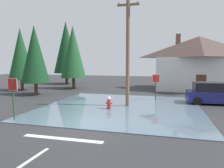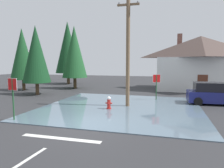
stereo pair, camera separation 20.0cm
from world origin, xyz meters
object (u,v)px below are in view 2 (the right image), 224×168
object	(u,v)px
stop_sign_near	(13,91)
fire_hydrant	(109,103)
parked_car	(214,94)
pine_tree_far_center	(22,54)
pine_tree_mid_left	(68,47)
house	(200,62)
pine_tree_short_left	(74,52)
stop_sign_far	(156,82)
utility_pole	(128,50)
pine_tree_tall_left	(36,54)

from	to	relation	value
stop_sign_near	fire_hydrant	xyz separation A→B (m)	(4.44, 4.06, -1.26)
stop_sign_near	parked_car	world-z (taller)	stop_sign_near
stop_sign_near	pine_tree_far_center	world-z (taller)	pine_tree_far_center
stop_sign_near	pine_tree_mid_left	distance (m)	20.65
house	pine_tree_far_center	size ratio (longest dim) A/B	1.44
fire_hydrant	pine_tree_mid_left	xyz separation A→B (m)	(-10.91, 15.17, 5.10)
fire_hydrant	pine_tree_short_left	bearing A→B (deg)	126.12
stop_sign_near	pine_tree_far_center	bearing A→B (deg)	126.21
stop_sign_near	pine_tree_short_left	world-z (taller)	pine_tree_short_left
pine_tree_mid_left	stop_sign_far	bearing A→B (deg)	-37.53
pine_tree_mid_left	utility_pole	bearing A→B (deg)	-49.19
parked_car	utility_pole	bearing A→B (deg)	-157.62
stop_sign_near	parked_car	bearing A→B (deg)	33.79
pine_tree_mid_left	pine_tree_far_center	world-z (taller)	pine_tree_mid_left
stop_sign_far	stop_sign_near	bearing A→B (deg)	-131.00
pine_tree_short_left	parked_car	bearing A→B (deg)	-22.71
pine_tree_tall_left	pine_tree_short_left	distance (m)	5.84
stop_sign_far	pine_tree_mid_left	size ratio (longest dim) A/B	0.24
stop_sign_near	fire_hydrant	distance (m)	6.15
parked_car	pine_tree_far_center	size ratio (longest dim) A/B	0.59
fire_hydrant	utility_pole	size ratio (longest dim) A/B	0.12
stop_sign_far	house	distance (m)	9.84
house	pine_tree_mid_left	world-z (taller)	pine_tree_mid_left
fire_hydrant	pine_tree_short_left	size ratio (longest dim) A/B	0.12
stop_sign_near	pine_tree_mid_left	size ratio (longest dim) A/B	0.26
stop_sign_far	pine_tree_tall_left	bearing A→B (deg)	179.65
stop_sign_near	pine_tree_tall_left	bearing A→B (deg)	117.75
stop_sign_far	parked_car	distance (m)	4.61
stop_sign_far	fire_hydrant	bearing A→B (deg)	-123.66
stop_sign_far	parked_car	world-z (taller)	stop_sign_far
house	stop_sign_near	bearing A→B (deg)	-125.13
utility_pole	pine_tree_short_left	distance (m)	12.31
fire_hydrant	pine_tree_far_center	world-z (taller)	pine_tree_far_center
utility_pole	house	world-z (taller)	utility_pole
pine_tree_short_left	stop_sign_far	bearing A→B (deg)	-28.60
pine_tree_tall_left	pine_tree_short_left	xyz separation A→B (m)	(1.55, 5.61, 0.47)
fire_hydrant	house	world-z (taller)	house
pine_tree_mid_left	pine_tree_far_center	size ratio (longest dim) A/B	1.30
pine_tree_short_left	pine_tree_far_center	size ratio (longest dim) A/B	1.08
pine_tree_tall_left	pine_tree_short_left	world-z (taller)	pine_tree_short_left
pine_tree_mid_left	pine_tree_tall_left	bearing A→B (deg)	-79.72
stop_sign_near	utility_pole	world-z (taller)	utility_pole
parked_car	pine_tree_short_left	distance (m)	16.61
fire_hydrant	pine_tree_mid_left	size ratio (longest dim) A/B	0.10
stop_sign_near	pine_tree_tall_left	distance (m)	10.04
parked_car	pine_tree_tall_left	world-z (taller)	pine_tree_tall_left
house	pine_tree_tall_left	bearing A→B (deg)	-152.94
fire_hydrant	stop_sign_far	bearing A→B (deg)	56.34
utility_pole	pine_tree_tall_left	distance (m)	10.58
fire_hydrant	utility_pole	xyz separation A→B (m)	(1.08, 1.29, 3.71)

